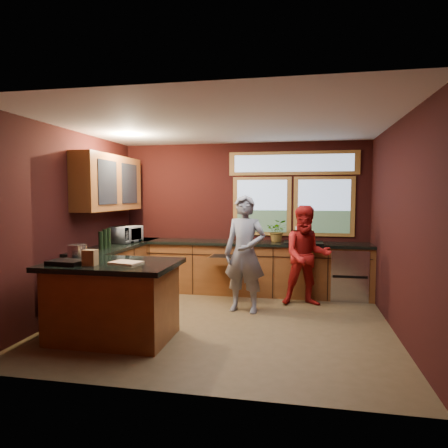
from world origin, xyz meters
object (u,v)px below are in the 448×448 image
(island, at_px, (113,300))
(stock_pot, at_px, (78,252))
(person_grey, at_px, (245,254))
(person_red, at_px, (307,256))
(cutting_board, at_px, (126,262))

(island, xyz_separation_m, stock_pot, (-0.55, 0.15, 0.56))
(person_grey, distance_m, stock_pot, 2.36)
(island, xyz_separation_m, person_grey, (1.42, 1.44, 0.40))
(person_red, height_order, cutting_board, person_red)
(person_grey, height_order, cutting_board, person_grey)
(person_grey, bearing_deg, cutting_board, -118.91)
(person_grey, bearing_deg, stock_pot, -136.39)
(island, relative_size, cutting_board, 4.43)
(person_red, bearing_deg, person_grey, -159.19)
(island, bearing_deg, cutting_board, -14.04)
(island, distance_m, cutting_board, 0.52)
(person_red, distance_m, stock_pot, 3.41)
(person_grey, relative_size, stock_pot, 7.31)
(stock_pot, bearing_deg, cutting_board, -14.93)
(person_red, height_order, stock_pot, person_red)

